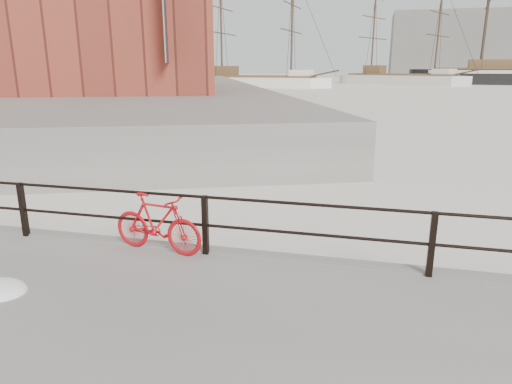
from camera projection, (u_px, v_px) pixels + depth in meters
The scene contains 12 objects.
ground at pixel (425, 292), 7.02m from camera, with size 400.00×400.00×0.00m, color white.
far_quay at pixel (152, 80), 83.37m from camera, with size 24.00×150.00×1.80m, color gray.
guardrail at pixel (432, 245), 6.65m from camera, with size 28.00×0.10×1.00m, color black, non-canonical shape.
bicycle at pixel (157, 223), 7.55m from camera, with size 1.66×0.25×1.00m, color #B20B11.
schooner_mid at pixel (400, 85), 84.47m from camera, with size 26.61×11.26×19.35m, color beige, non-canonical shape.
schooner_left at pixel (256, 87), 75.47m from camera, with size 26.53×12.06×19.94m, color white, non-canonical shape.
workboat_near at pixel (120, 103), 43.16m from camera, with size 12.33×4.11×7.00m, color black, non-canonical shape.
workboat_far at pixel (135, 96), 52.91m from camera, with size 10.35×3.58×7.00m, color black, non-canonical shape.
apartment_cream at pixel (130, 5), 70.49m from camera, with size 20.00×15.00×21.20m, color beige.
apartment_grey at pixel (143, 14), 91.21m from camera, with size 22.00×15.00×23.20m, color gray.
apartment_brick at pixel (152, 28), 113.42m from camera, with size 24.00×15.00×21.20m, color brown.
industrial_west at pixel (449, 46), 130.99m from camera, with size 32.00×18.00×18.00m, color gray.
Camera 1 is at (-1.01, -6.79, 3.36)m, focal length 32.00 mm.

